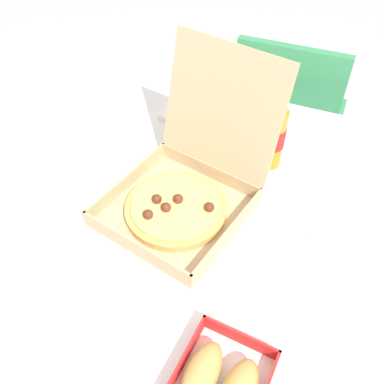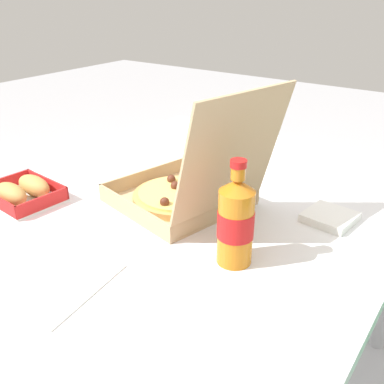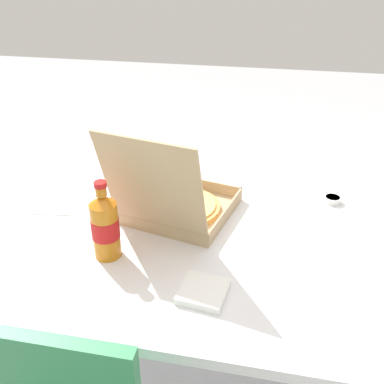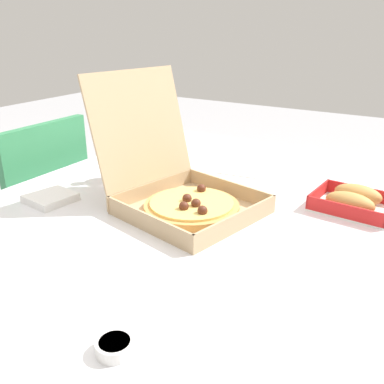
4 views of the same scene
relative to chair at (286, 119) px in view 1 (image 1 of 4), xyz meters
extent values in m
plane|color=#B2B2B7|center=(-0.08, -0.76, -0.48)|extent=(10.00, 10.00, 0.00)
cube|color=white|center=(-0.08, -0.76, 0.21)|extent=(1.38, 1.04, 0.03)
cylinder|color=#B7B7BC|center=(-0.70, -0.31, -0.14)|extent=(0.05, 0.05, 0.67)
cube|color=#338451|center=(0.00, 0.06, -0.05)|extent=(0.40, 0.40, 0.04)
cube|color=#338451|center=(0.00, -0.12, 0.16)|extent=(0.36, 0.03, 0.38)
cylinder|color=#B2B2B7|center=(0.17, 0.23, -0.26)|extent=(0.03, 0.03, 0.43)
cylinder|color=#B2B2B7|center=(-0.17, 0.23, -0.26)|extent=(0.03, 0.03, 0.43)
cylinder|color=#B2B2B7|center=(0.17, -0.11, -0.26)|extent=(0.03, 0.03, 0.43)
cylinder|color=#B2B2B7|center=(-0.17, -0.11, -0.26)|extent=(0.03, 0.03, 0.43)
cube|color=tan|center=(-0.11, -0.78, 0.23)|extent=(0.35, 0.35, 0.01)
cube|color=tan|center=(-0.14, -0.92, 0.25)|extent=(0.29, 0.07, 0.04)
cube|color=tan|center=(-0.25, -0.75, 0.25)|extent=(0.07, 0.29, 0.04)
cube|color=tan|center=(0.03, -0.81, 0.25)|extent=(0.07, 0.29, 0.04)
cube|color=tan|center=(-0.08, -0.64, 0.25)|extent=(0.29, 0.07, 0.04)
cube|color=tan|center=(-0.07, -0.60, 0.41)|extent=(0.31, 0.15, 0.29)
cylinder|color=tan|center=(-0.11, -0.78, 0.24)|extent=(0.24, 0.24, 0.02)
cylinder|color=#EAC666|center=(-0.11, -0.78, 0.25)|extent=(0.21, 0.21, 0.01)
sphere|color=#562819|center=(-0.16, -0.83, 0.26)|extent=(0.02, 0.02, 0.02)
sphere|color=#562819|center=(-0.16, -0.78, 0.26)|extent=(0.02, 0.02, 0.02)
sphere|color=#562819|center=(-0.11, -0.77, 0.26)|extent=(0.02, 0.02, 0.02)
sphere|color=#562819|center=(-0.13, -0.80, 0.26)|extent=(0.02, 0.02, 0.02)
sphere|color=#562819|center=(-0.04, -0.76, 0.26)|extent=(0.02, 0.02, 0.02)
cube|color=red|center=(0.12, -1.03, 0.25)|extent=(0.15, 0.02, 0.03)
cube|color=red|center=(0.04, -1.11, 0.25)|extent=(0.02, 0.19, 0.03)
ellipsoid|color=tan|center=(0.08, -1.11, 0.26)|extent=(0.07, 0.12, 0.05)
cylinder|color=orange|center=(0.04, -0.52, 0.31)|extent=(0.07, 0.07, 0.16)
cone|color=orange|center=(0.04, -0.52, 0.40)|extent=(0.07, 0.07, 0.02)
cylinder|color=orange|center=(0.04, -0.52, 0.42)|extent=(0.03, 0.03, 0.02)
cylinder|color=red|center=(0.04, -0.52, 0.44)|extent=(0.03, 0.03, 0.01)
cylinder|color=red|center=(0.04, -0.52, 0.31)|extent=(0.07, 0.07, 0.06)
cube|color=white|center=(0.29, -0.75, 0.23)|extent=(0.23, 0.18, 0.00)
cube|color=white|center=(-0.24, -0.42, 0.24)|extent=(0.12, 0.12, 0.02)
camera|label=1|loc=(0.17, -1.38, 0.99)|focal=40.32mm
camera|label=2|loc=(0.70, -0.15, 0.75)|focal=40.95mm
camera|label=3|loc=(-0.38, 0.36, 0.95)|focal=40.52mm
camera|label=4|loc=(-0.93, -1.28, 0.67)|focal=39.66mm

